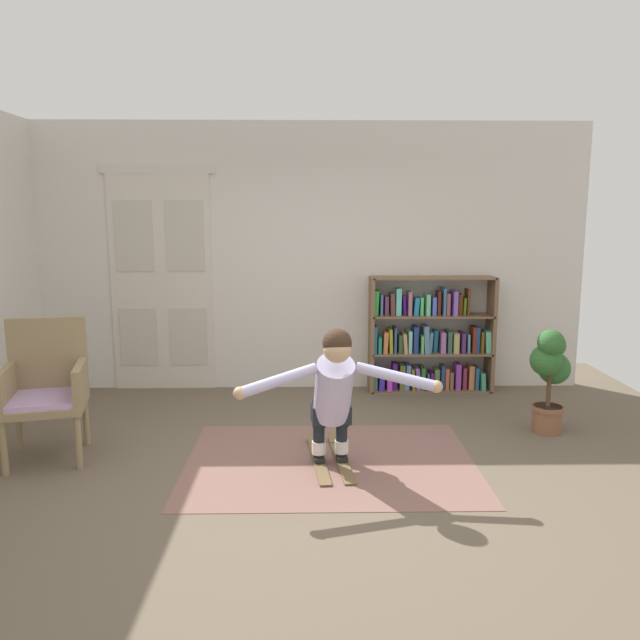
# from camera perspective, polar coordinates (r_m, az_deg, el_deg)

# --- Properties ---
(ground_plane) EXTENTS (7.20, 7.20, 0.00)m
(ground_plane) POSITION_cam_1_polar(r_m,az_deg,el_deg) (4.64, -0.70, -14.82)
(ground_plane) COLOR brown
(back_wall) EXTENTS (6.00, 0.10, 2.90)m
(back_wall) POSITION_cam_1_polar(r_m,az_deg,el_deg) (6.83, -0.86, 5.73)
(back_wall) COLOR silver
(back_wall) RESTS_ON ground
(double_door) EXTENTS (1.22, 0.05, 2.45)m
(double_door) POSITION_cam_1_polar(r_m,az_deg,el_deg) (6.98, -14.37, 3.70)
(double_door) COLOR beige
(double_door) RESTS_ON ground
(rug) EXTENTS (2.26, 1.68, 0.01)m
(rug) POSITION_cam_1_polar(r_m,az_deg,el_deg) (5.00, 0.94, -12.89)
(rug) COLOR #815C52
(rug) RESTS_ON ground
(bookshelf) EXTENTS (1.35, 0.30, 1.26)m
(bookshelf) POSITION_cam_1_polar(r_m,az_deg,el_deg) (6.87, 9.91, -1.96)
(bookshelf) COLOR brown
(bookshelf) RESTS_ON ground
(wicker_chair) EXTENTS (0.72, 0.72, 1.10)m
(wicker_chair) POSITION_cam_1_polar(r_m,az_deg,el_deg) (5.40, -23.91, -5.55)
(wicker_chair) COLOR #8F7A56
(wicker_chair) RESTS_ON ground
(potted_plant) EXTENTS (0.40, 0.42, 0.95)m
(potted_plant) POSITION_cam_1_polar(r_m,az_deg,el_deg) (5.86, 20.39, -4.37)
(potted_plant) COLOR brown
(potted_plant) RESTS_ON ground
(skis_pair) EXTENTS (0.36, 0.95, 0.07)m
(skis_pair) POSITION_cam_1_polar(r_m,az_deg,el_deg) (5.02, 0.89, -12.55)
(skis_pair) COLOR brown
(skis_pair) RESTS_ON rug
(person_skier) EXTENTS (1.46, 0.70, 1.06)m
(person_skier) POSITION_cam_1_polar(r_m,az_deg,el_deg) (4.60, 1.29, -6.26)
(person_skier) COLOR white
(person_skier) RESTS_ON skis_pair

